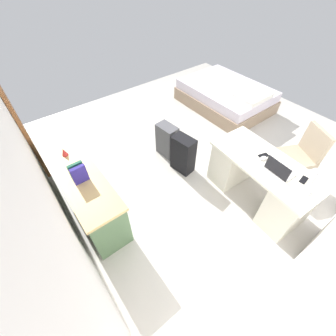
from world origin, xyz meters
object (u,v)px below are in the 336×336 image
object	(u,v)px
bed	(226,96)
cell_phone_by_mouse	(264,155)
credenza	(83,188)
desk	(259,181)
suitcase_spare_grey	(167,140)
cell_phone_near_laptop	(304,180)
suitcase_black	(183,154)
laptop	(279,170)
computer_mouse	(263,158)
desk_lamp	(313,174)
office_chair	(297,159)
figurine_small	(64,152)

from	to	relation	value
bed	cell_phone_by_mouse	xyz separation A→B (m)	(-1.94, 1.53, 0.51)
credenza	desk	bearing A→B (deg)	-124.75
suitcase_spare_grey	cell_phone_near_laptop	xyz separation A→B (m)	(-2.00, -0.51, 0.45)
suitcase_black	cell_phone_by_mouse	world-z (taller)	cell_phone_by_mouse
laptop	suitcase_black	bearing A→B (deg)	17.21
computer_mouse	desk_lamp	size ratio (longest dim) A/B	0.29
credenza	suitcase_spare_grey	xyz separation A→B (m)	(0.18, -1.57, -0.08)
desk	desk_lamp	bearing A→B (deg)	175.72
office_chair	bed	distance (m)	2.31
laptop	desk_lamp	xyz separation A→B (m)	(-0.32, -0.01, 0.21)
credenza	suitcase_black	size ratio (longest dim) A/B	2.80
laptop	desk_lamp	bearing A→B (deg)	-178.83
suitcase_spare_grey	cell_phone_by_mouse	bearing A→B (deg)	-167.44
computer_mouse	desk_lamp	xyz separation A→B (m)	(-0.58, 0.05, 0.24)
desk_lamp	office_chair	bearing A→B (deg)	-63.66
cell_phone_near_laptop	office_chair	bearing A→B (deg)	-71.61
laptop	cell_phone_near_laptop	xyz separation A→B (m)	(-0.26, -0.14, -0.04)
desk	computer_mouse	size ratio (longest dim) A/B	14.82
cell_phone_near_laptop	cell_phone_by_mouse	xyz separation A→B (m)	(0.55, 0.02, 0.00)
figurine_small	credenza	bearing A→B (deg)	-179.73
office_chair	computer_mouse	world-z (taller)	office_chair
computer_mouse	cell_phone_by_mouse	world-z (taller)	computer_mouse
office_chair	credenza	xyz separation A→B (m)	(1.48, 2.76, -0.05)
suitcase_spare_grey	figurine_small	bearing A→B (deg)	78.86
office_chair	suitcase_black	distance (m)	1.72
desk	laptop	size ratio (longest dim) A/B	4.57
desk_lamp	figurine_small	bearing A→B (deg)	41.44
cell_phone_by_mouse	figurine_small	bearing A→B (deg)	68.83
credenza	suitcase_spare_grey	world-z (taller)	credenza
bed	cell_phone_by_mouse	size ratio (longest dim) A/B	14.01
suitcase_spare_grey	office_chair	bearing A→B (deg)	-150.32
computer_mouse	desk_lamp	world-z (taller)	desk_lamp
computer_mouse	cell_phone_by_mouse	size ratio (longest dim) A/B	0.74
cell_phone_near_laptop	suitcase_black	bearing A→B (deg)	11.27
suitcase_black	desk_lamp	bearing A→B (deg)	-174.43
suitcase_spare_grey	cell_phone_near_laptop	bearing A→B (deg)	-171.73
desk	cell_phone_by_mouse	world-z (taller)	cell_phone_by_mouse
cell_phone_near_laptop	figurine_small	world-z (taller)	figurine_small
credenza	cell_phone_near_laptop	world-z (taller)	cell_phone_near_laptop
suitcase_black	figurine_small	size ratio (longest dim) A/B	5.84
desk	office_chair	bearing A→B (deg)	-97.57
bed	suitcase_black	distance (m)	2.26
desk_lamp	suitcase_black	bearing A→B (deg)	14.12
office_chair	desk_lamp	size ratio (longest dim) A/B	2.72
office_chair	credenza	world-z (taller)	office_chair
computer_mouse	figurine_small	distance (m)	2.58
suitcase_black	computer_mouse	world-z (taller)	computer_mouse
credenza	cell_phone_by_mouse	distance (m)	2.45
cell_phone_by_mouse	figurine_small	world-z (taller)	figurine_small
office_chair	bed	xyz separation A→B (m)	(2.15, -0.83, -0.18)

